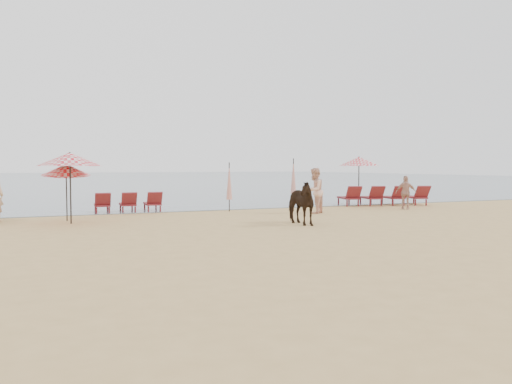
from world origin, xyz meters
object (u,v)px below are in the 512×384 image
Objects in this scene: umbrella_open_right at (359,161)px; beachgoer_right_a at (315,191)px; umbrella_closed_right at (293,176)px; cow at (298,203)px; lounger_cluster_right at (384,196)px; beachgoer_right_b at (406,193)px; umbrella_closed_left at (229,181)px; umbrella_open_left_a at (70,159)px; lounger_cluster_left at (128,203)px; umbrella_open_left_b at (66,170)px.

umbrella_open_right is 1.29× the size of beachgoer_right_a.
cow is at bearing -116.06° from umbrella_closed_right.
lounger_cluster_right is 2.44m from beachgoer_right_b.
umbrella_closed_right is 5.77m from beachgoer_right_b.
umbrella_open_right reaches higher than cow.
lounger_cluster_right is 8.63m from umbrella_closed_left.
umbrella_open_right is at bearing -34.30° from beachgoer_right_b.
beachgoer_right_b is (4.98, 0.10, -0.19)m from beachgoer_right_a.
umbrella_closed_left is 1.12× the size of beachgoer_right_a.
umbrella_open_right reaches higher than umbrella_closed_left.
lounger_cluster_left is at bearing 51.57° from umbrella_open_left_a.
umbrella_open_left_b is (-0.10, 1.00, -0.37)m from umbrella_open_left_a.
lounger_cluster_left is 8.42m from cow.
lounger_cluster_left is at bearing -64.08° from beachgoer_right_a.
beachgoer_right_a is 1.24× the size of beachgoer_right_b.
beachgoer_right_a reaches higher than lounger_cluster_right.
umbrella_open_left_b is 0.87× the size of umbrella_open_right.
umbrella_closed_left is 5.70m from cow.
cow is at bearing -52.40° from lounger_cluster_left.
umbrella_open_right reaches higher than beachgoer_right_b.
umbrella_closed_left is 1.39× the size of beachgoer_right_b.
umbrella_open_right reaches higher than lounger_cluster_right.
beachgoer_right_a is (3.08, -2.31, -0.37)m from umbrella_closed_left.
umbrella_open_right is (-1.28, 0.40, 1.80)m from lounger_cluster_right.
umbrella_closed_left reaches higher than lounger_cluster_left.
umbrella_closed_left is at bearing 92.04° from cow.
lounger_cluster_left is 12.91m from lounger_cluster_right.
umbrella_open_left_b is 7.04m from umbrella_closed_left.
lounger_cluster_right reaches higher than lounger_cluster_left.
umbrella_open_left_b is 14.32m from umbrella_open_right.
umbrella_closed_right is 8.71m from cow.
lounger_cluster_left is 1.47× the size of beachgoer_right_a.
lounger_cluster_left is 1.18× the size of umbrella_closed_right.
umbrella_closed_left is at bearing -13.66° from lounger_cluster_left.
umbrella_open_right is (11.58, -0.71, 1.85)m from lounger_cluster_left.
umbrella_closed_right reaches higher than umbrella_open_left_b.
cow is at bearing -130.05° from lounger_cluster_right.
lounger_cluster_right is 4.80m from umbrella_closed_right.
umbrella_open_right is 7.39m from umbrella_closed_left.
beachgoer_right_b is at bearing -2.81° from umbrella_open_left_a.
beachgoer_right_b reaches higher than lounger_cluster_left.
umbrella_open_left_b reaches higher than beachgoer_right_a.
beachgoer_right_a is (-5.51, -2.46, 0.50)m from lounger_cluster_right.
umbrella_open_left_a reaches higher than cow.
umbrella_open_left_a is 7.23m from umbrella_closed_left.
umbrella_closed_left reaches higher than beachgoer_right_a.
cow is 0.92× the size of beachgoer_right_a.
umbrella_open_left_b is 8.68m from cow.
umbrella_open_right is at bearing 28.64° from umbrella_open_left_b.
umbrella_closed_right is at bearing 162.69° from umbrella_open_right.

